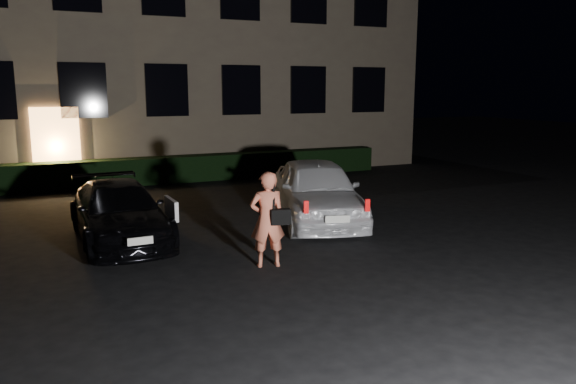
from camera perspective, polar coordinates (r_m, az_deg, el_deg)
name	(u,v)px	position (r m, az deg, el deg)	size (l,w,h in m)	color
ground	(318,278)	(9.34, 3.09, -8.76)	(80.00, 80.00, 0.00)	black
building	(141,11)	(23.35, -14.71, 17.40)	(20.00, 8.11, 12.00)	#6A594B
hedge	(173,169)	(18.95, -11.62, 2.27)	(15.00, 0.70, 0.85)	black
sedan	(119,212)	(11.92, -16.79, -1.98)	(1.85, 4.20, 1.18)	black
hatch	(317,191)	(13.00, 2.93, 0.13)	(2.87, 4.64, 1.47)	white
man	(268,219)	(9.72, -2.06, -2.78)	(0.71, 0.52, 1.68)	#DC7052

